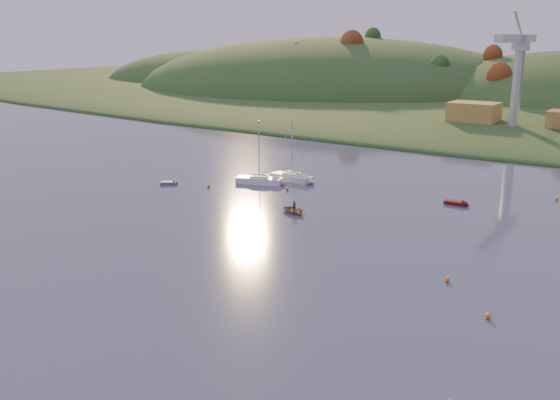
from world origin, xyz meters
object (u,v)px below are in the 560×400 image
Objects in this scene: canoe at (294,210)px; grey_dinghy at (172,183)px; sailboat_near at (259,179)px; sailboat_far at (292,177)px; red_tender at (460,204)px.

canoe is 24.95m from grey_dinghy.
sailboat_far is (3.20, 4.49, 0.00)m from sailboat_near.
sailboat_near is 17.68m from canoe.
canoe reaches higher than grey_dinghy.
red_tender reaches higher than grey_dinghy.
sailboat_far is at bearing 35.24° from sailboat_near.
canoe is 1.08× the size of red_tender.
sailboat_near reaches higher than red_tender.
grey_dinghy is at bearing -163.11° from sailboat_near.
sailboat_far reaches higher than sailboat_near.
sailboat_far is 3.41× the size of grey_dinghy.
sailboat_near is at bearing -118.81° from sailboat_far.
red_tender is at bearing 7.52° from sailboat_far.
canoe is 23.13m from red_tender.
grey_dinghy is (-11.00, -8.06, -0.45)m from sailboat_near.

